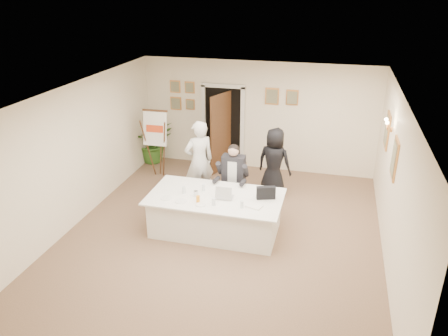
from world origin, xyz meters
TOP-DOWN VIEW (x-y plane):
  - floor at (0.00, 0.00)m, footprint 7.00×7.00m
  - ceiling at (0.00, 0.00)m, footprint 6.00×7.00m
  - wall_back at (0.00, 3.50)m, footprint 6.00×0.10m
  - wall_front at (0.00, -3.50)m, footprint 6.00×0.10m
  - wall_left at (-3.00, 0.00)m, footprint 0.10×7.00m
  - wall_right at (3.00, 0.00)m, footprint 0.10×7.00m
  - doorway at (-0.88, 3.32)m, footprint 1.14×0.86m
  - pictures_back_wall at (-0.80, 3.47)m, footprint 3.40×0.06m
  - pictures_right_wall at (2.97, 1.20)m, footprint 0.06×2.20m
  - wall_sconce at (2.90, 1.20)m, footprint 0.20×0.30m
  - conference_table at (-0.17, 0.09)m, footprint 2.58×1.38m
  - seated_man at (-0.05, 1.03)m, footprint 0.71×0.75m
  - flip_chart at (-2.29, 2.31)m, footprint 0.60×0.38m
  - standing_man at (-0.90, 1.38)m, footprint 0.80×0.77m
  - standing_woman at (0.68, 2.00)m, footprint 0.88×0.68m
  - potted_palm at (-2.80, 3.20)m, footprint 1.36×1.36m
  - laptop at (0.02, 0.08)m, footprint 0.33×0.35m
  - laptop_bag at (0.79, 0.22)m, footprint 0.37×0.21m
  - paper_stack at (0.64, -0.15)m, footprint 0.34×0.28m
  - plate_left at (-1.04, -0.24)m, footprint 0.25×0.25m
  - plate_mid at (-0.73, -0.29)m, footprint 0.25×0.25m
  - plate_near at (-0.33, -0.33)m, footprint 0.23×0.23m
  - glass_a at (-0.79, 0.05)m, footprint 0.07×0.07m
  - glass_b at (-0.09, -0.28)m, footprint 0.07×0.07m
  - glass_c at (0.43, -0.25)m, footprint 0.07×0.07m
  - glass_d at (-0.46, 0.26)m, footprint 0.07×0.07m
  - oj_glass at (-0.41, -0.24)m, footprint 0.07×0.07m
  - steel_jug at (-0.53, -0.01)m, footprint 0.09×0.09m

SIDE VIEW (x-z plane):
  - floor at x=0.00m, z-range 0.00..0.00m
  - conference_table at x=-0.17m, z-range 0.01..0.78m
  - potted_palm at x=-2.80m, z-range 0.00..1.15m
  - seated_man at x=-0.05m, z-range 0.00..1.51m
  - plate_left at x=-1.04m, z-range 0.78..0.79m
  - plate_mid at x=-0.73m, z-range 0.78..0.79m
  - plate_near at x=-0.33m, z-range 0.78..0.79m
  - paper_stack at x=0.64m, z-range 0.78..0.80m
  - flip_chart at x=-2.29m, z-range -0.06..1.65m
  - standing_woman at x=0.68m, z-range 0.00..1.61m
  - steel_jug at x=-0.53m, z-range 0.78..0.89m
  - oj_glass at x=-0.41m, z-range 0.78..0.91m
  - glass_a at x=-0.79m, z-range 0.77..0.92m
  - glass_b at x=-0.09m, z-range 0.77..0.92m
  - glass_c at x=0.43m, z-range 0.77..0.92m
  - glass_d at x=-0.46m, z-range 0.77..0.92m
  - laptop_bag at x=0.79m, z-range 0.77..1.02m
  - laptop at x=0.02m, z-range 0.77..1.05m
  - standing_man at x=-0.90m, z-range 0.00..1.84m
  - doorway at x=-0.88m, z-range -0.06..2.14m
  - wall_back at x=0.00m, z-range 0.00..2.80m
  - wall_front at x=0.00m, z-range 0.00..2.80m
  - wall_left at x=-3.00m, z-range 0.00..2.80m
  - wall_right at x=3.00m, z-range 0.00..2.80m
  - pictures_right_wall at x=2.97m, z-range 1.35..2.15m
  - pictures_back_wall at x=-0.80m, z-range 1.45..2.25m
  - wall_sconce at x=2.90m, z-range 1.98..2.22m
  - ceiling at x=0.00m, z-range 2.79..2.81m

